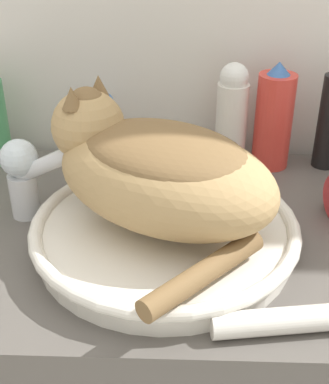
% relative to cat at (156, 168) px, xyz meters
% --- Properties ---
extents(sink_basin, '(0.38, 0.38, 0.05)m').
position_rel_cat_xyz_m(sink_basin, '(0.01, -0.01, -0.10)').
color(sink_basin, white).
rests_on(sink_basin, vanity_counter).
extents(cat, '(0.37, 0.38, 0.18)m').
position_rel_cat_xyz_m(cat, '(0.00, 0.00, 0.00)').
color(cat, tan).
rests_on(cat, sink_basin).
extents(faucet, '(0.15, 0.08, 0.15)m').
position_rel_cat_xyz_m(faucet, '(-0.20, 0.07, -0.05)').
color(faucet, silver).
rests_on(faucet, vanity_counter).
extents(deodorant_stick, '(0.04, 0.04, 0.14)m').
position_rel_cat_xyz_m(deodorant_stick, '(-0.11, 0.26, -0.06)').
color(deodorant_stick, silver).
rests_on(deodorant_stick, vanity_counter).
extents(lotion_bottle_white, '(0.06, 0.06, 0.19)m').
position_rel_cat_xyz_m(lotion_bottle_white, '(0.12, 0.26, -0.03)').
color(lotion_bottle_white, white).
rests_on(lotion_bottle_white, vanity_counter).
extents(spray_bottle_trigger, '(0.07, 0.07, 0.19)m').
position_rel_cat_xyz_m(spray_bottle_trigger, '(0.20, 0.26, -0.03)').
color(spray_bottle_trigger, '#DB3D33').
rests_on(spray_bottle_trigger, vanity_counter).
extents(cream_tube, '(0.18, 0.06, 0.04)m').
position_rel_cat_xyz_m(cream_tube, '(0.16, -0.17, -0.11)').
color(cream_tube, silver).
rests_on(cream_tube, vanity_counter).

